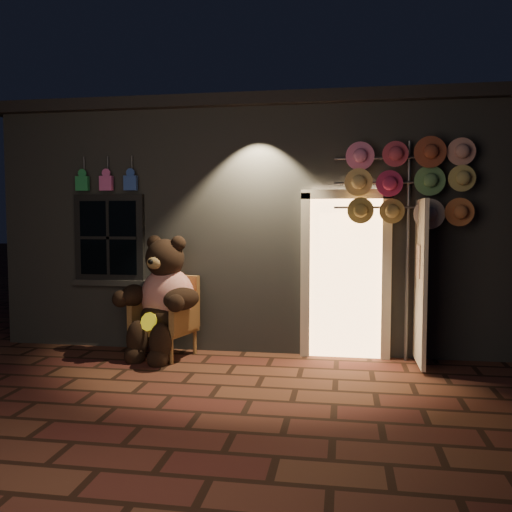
# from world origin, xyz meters

# --- Properties ---
(ground) EXTENTS (60.00, 60.00, 0.00)m
(ground) POSITION_xyz_m (0.00, 0.00, 0.00)
(ground) COLOR brown
(ground) RESTS_ON ground
(shop_building) EXTENTS (7.30, 5.95, 3.51)m
(shop_building) POSITION_xyz_m (0.00, 3.99, 1.74)
(shop_building) COLOR slate
(shop_building) RESTS_ON ground
(wicker_armchair) EXTENTS (0.86, 0.82, 1.05)m
(wicker_armchair) POSITION_xyz_m (-0.98, 1.19, 0.53)
(wicker_armchair) COLOR #AF7E43
(wicker_armchair) RESTS_ON ground
(teddy_bear) EXTENTS (1.15, 1.04, 1.65)m
(teddy_bear) POSITION_xyz_m (-1.00, 1.06, 0.77)
(teddy_bear) COLOR red
(teddy_bear) RESTS_ON ground
(hat_rack) EXTENTS (1.72, 0.22, 2.80)m
(hat_rack) POSITION_xyz_m (2.11, 1.28, 2.24)
(hat_rack) COLOR #59595E
(hat_rack) RESTS_ON ground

